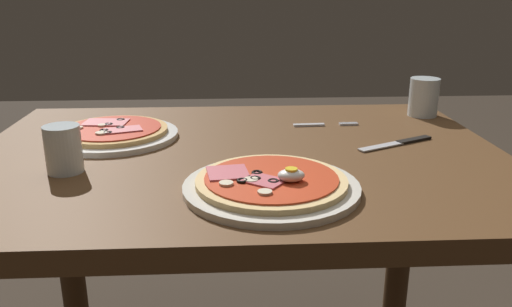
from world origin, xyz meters
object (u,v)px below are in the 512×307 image
object	(u,v)px
water_glass_near	(423,100)
fork	(320,125)
dining_table	(240,209)
water_glass_far	(64,152)
pizza_foreground	(271,184)
knife	(401,142)
pizza_across_left	(113,133)

from	to	relation	value
water_glass_near	fork	size ratio (longest dim) A/B	0.61
dining_table	water_glass_far	size ratio (longest dim) A/B	12.50
pizza_foreground	water_glass_near	bearing A→B (deg)	48.45
dining_table	knife	size ratio (longest dim) A/B	5.94
dining_table	water_glass_near	size ratio (longest dim) A/B	11.20
fork	pizza_foreground	bearing A→B (deg)	-110.74
fork	pizza_across_left	bearing A→B (deg)	-170.67
pizza_across_left	knife	world-z (taller)	pizza_across_left
fork	knife	size ratio (longest dim) A/B	0.86
pizza_across_left	water_glass_far	distance (m)	0.22
water_glass_far	fork	world-z (taller)	water_glass_far
dining_table	knife	xyz separation A→B (m)	(0.35, 0.03, 0.13)
dining_table	pizza_across_left	world-z (taller)	pizza_across_left
fork	dining_table	bearing A→B (deg)	-137.15
dining_table	water_glass_near	distance (m)	0.58
dining_table	knife	bearing A→B (deg)	5.08
dining_table	knife	distance (m)	0.37
pizza_across_left	water_glass_near	xyz separation A→B (m)	(0.76, 0.16, 0.03)
knife	fork	bearing A→B (deg)	133.17
pizza_foreground	pizza_across_left	world-z (taller)	pizza_foreground
pizza_across_left	water_glass_far	world-z (taller)	water_glass_far
dining_table	pizza_foreground	distance (m)	0.26
dining_table	pizza_foreground	bearing A→B (deg)	-77.41
pizza_foreground	water_glass_far	xyz separation A→B (m)	(-0.37, 0.11, 0.03)
pizza_foreground	knife	xyz separation A→B (m)	(0.30, 0.25, -0.01)
pizza_foreground	knife	distance (m)	0.39
water_glass_near	fork	xyz separation A→B (m)	(-0.28, -0.08, -0.04)
dining_table	fork	xyz separation A→B (m)	(0.20, 0.19, 0.13)
dining_table	water_glass_far	distance (m)	0.37
pizza_foreground	water_glass_far	distance (m)	0.38
water_glass_far	dining_table	bearing A→B (deg)	18.14
fork	knife	distance (m)	0.21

